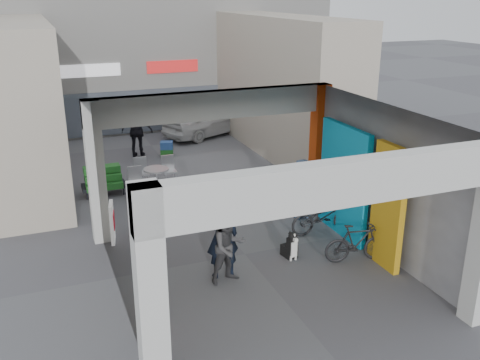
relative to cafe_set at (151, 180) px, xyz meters
name	(u,v)px	position (x,y,z in m)	size (l,w,h in m)	color
ground	(245,254)	(1.12, -4.96, -0.34)	(90.00, 90.00, 0.00)	#515256
arcade_canopy	(283,169)	(1.66, -5.78, 1.96)	(6.40, 6.45, 6.40)	beige
far_building	(126,35)	(1.12, 9.03, 3.65)	(18.00, 4.08, 8.00)	silver
plaza_bldg_left	(22,103)	(-3.38, 2.54, 2.16)	(2.00, 9.00, 5.00)	#AB9F8D
plaza_bldg_right	(282,86)	(5.62, 2.54, 2.16)	(2.00, 9.00, 5.00)	#AB9F8D
bollard_left	(155,212)	(-0.49, -2.71, 0.09)	(0.09, 0.09, 0.87)	#929499
bollard_center	(217,201)	(1.24, -2.69, 0.13)	(0.09, 0.09, 0.95)	#929499
bollard_right	(268,196)	(2.73, -2.69, 0.08)	(0.09, 0.09, 0.83)	#929499
advert_board_near	(150,316)	(-1.62, -7.41, 0.17)	(0.19, 0.56, 1.00)	silver
advert_board_far	(112,222)	(-1.62, -3.14, 0.17)	(0.19, 0.56, 1.00)	silver
cafe_set	(151,180)	(0.00, 0.00, 0.00)	(1.59, 1.28, 0.96)	#B2B3B8
produce_stand	(104,184)	(-1.38, 0.23, 0.00)	(1.28, 0.70, 0.85)	black
crate_stack	(167,149)	(1.35, 3.40, -0.06)	(0.53, 0.47, 0.56)	#1A5919
border_collie	(291,247)	(2.04, -5.51, -0.05)	(0.26, 0.52, 0.72)	black
man_with_dog	(222,236)	(0.30, -5.73, 0.61)	(0.70, 0.46, 1.91)	black
man_back_turned	(229,247)	(0.36, -5.96, 0.46)	(0.77, 0.60, 1.59)	#3E3E40
man_elderly	(302,188)	(3.38, -3.45, 0.47)	(0.79, 0.52, 1.62)	#516F9D
man_crates	(137,131)	(0.35, 3.70, 0.64)	(1.15, 0.48, 1.96)	black
bicycle_front	(324,216)	(3.42, -4.58, 0.12)	(0.62, 1.77, 0.93)	black
bicycle_rear	(357,243)	(3.36, -6.19, 0.12)	(0.43, 1.51, 0.91)	black
white_van	(206,120)	(3.65, 5.75, 0.32)	(1.57, 3.90, 1.33)	silver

